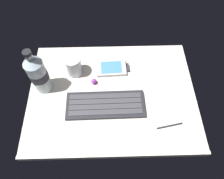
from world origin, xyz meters
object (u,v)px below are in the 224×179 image
object	(u,v)px
handheld_device	(113,68)
water_bottle	(38,74)
juice_cup	(74,66)
trackball_mouse	(94,81)
keyboard	(105,105)
stylus_pen	(170,126)

from	to	relation	value
handheld_device	water_bottle	bearing A→B (deg)	-163.87
juice_cup	trackball_mouse	world-z (taller)	juice_cup
keyboard	juice_cup	world-z (taller)	juice_cup
handheld_device	trackball_mouse	world-z (taller)	trackball_mouse
handheld_device	juice_cup	world-z (taller)	juice_cup
keyboard	water_bottle	distance (cm)	26.73
juice_cup	trackball_mouse	xyz separation A→B (cm)	(7.90, -5.51, -2.81)
keyboard	juice_cup	distance (cm)	20.25
water_bottle	trackball_mouse	distance (cm)	20.97
stylus_pen	handheld_device	bearing A→B (deg)	116.88
trackball_mouse	stylus_pen	xyz separation A→B (cm)	(27.08, -18.77, -0.75)
juice_cup	water_bottle	bearing A→B (deg)	-149.26
keyboard	handheld_device	world-z (taller)	keyboard
water_bottle	stylus_pen	distance (cm)	50.38
handheld_device	stylus_pen	world-z (taller)	handheld_device
keyboard	stylus_pen	size ratio (longest dim) A/B	3.07
keyboard	handheld_device	distance (cm)	17.06
keyboard	trackball_mouse	size ratio (longest dim) A/B	13.25
keyboard	stylus_pen	distance (cm)	24.20
juice_cup	water_bottle	distance (cm)	14.30
juice_cup	keyboard	bearing A→B (deg)	-51.95
keyboard	stylus_pen	bearing A→B (deg)	-20.61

